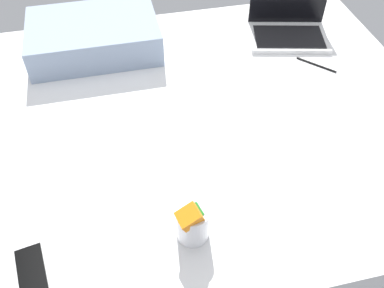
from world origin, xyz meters
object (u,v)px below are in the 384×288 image
at_px(pillow, 94,36).
at_px(snack_cup, 193,222).
at_px(cell_phone, 31,270).
at_px(laptop, 288,26).

bearing_deg(pillow, snack_cup, -78.23).
height_order(snack_cup, cell_phone, snack_cup).
bearing_deg(laptop, cell_phone, -126.54).
distance_m(snack_cup, pillow, 0.97).
xyz_separation_m(laptop, cell_phone, (-1.06, -0.89, -0.04)).
bearing_deg(snack_cup, laptop, 54.62).
height_order(laptop, snack_cup, laptop).
distance_m(laptop, pillow, 0.83).
bearing_deg(cell_phone, snack_cup, 171.77).
bearing_deg(laptop, snack_cup, -112.06).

